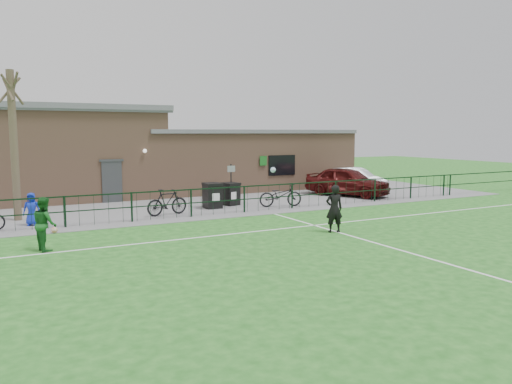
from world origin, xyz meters
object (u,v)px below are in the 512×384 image
wheelie_bin_right (230,195)px  outfield_player (45,224)px  ball_ground (54,230)px  spectator_child (32,209)px  car_silver (354,180)px  car_maroon (347,181)px  wheelie_bin_left (212,196)px  bicycle_d (167,202)px  bicycle_e (280,195)px  bare_tree (14,146)px  sign_post (231,184)px

wheelie_bin_right → outfield_player: (-8.89, -5.85, 0.29)m
ball_ground → spectator_child: bearing=107.1°
car_silver → outfield_player: (-17.63, -7.28, 0.08)m
spectator_child → car_maroon: bearing=19.8°
wheelie_bin_left → bicycle_d: (-2.51, -0.98, 0.02)m
car_maroon → bicycle_d: size_ratio=2.49×
wheelie_bin_right → bicycle_e: (1.90, -1.59, 0.04)m
wheelie_bin_left → spectator_child: 7.85m
wheelie_bin_left → outfield_player: (-7.73, -5.35, 0.25)m
wheelie_bin_right → bicycle_d: bicycle_d is taller
bare_tree → wheelie_bin_right: bare_tree is taller
car_silver → wheelie_bin_left: bearing=-172.2°
car_maroon → spectator_child: bearing=160.4°
car_silver → bicycle_e: car_silver is taller
bare_tree → bicycle_d: size_ratio=3.17×
sign_post → bicycle_e: size_ratio=0.96×
ball_ground → wheelie_bin_right: bearing=21.1°
wheelie_bin_left → wheelie_bin_right: 1.27m
car_silver → ball_ground: car_silver is taller
spectator_child → ball_ground: 2.07m
bare_tree → outfield_player: 6.44m
sign_post → bicycle_d: bearing=-156.8°
wheelie_bin_right → bicycle_e: bicycle_e is taller
bicycle_d → wheelie_bin_left: bearing=-79.8°
car_maroon → bicycle_e: (-5.42, -1.81, -0.26)m
bare_tree → spectator_child: bearing=-74.5°
wheelie_bin_right → wheelie_bin_left: bearing=-170.9°
outfield_player → ball_ground: size_ratio=7.19×
ball_ground → car_maroon: bearing=12.4°
wheelie_bin_right → sign_post: size_ratio=0.51×
wheelie_bin_left → car_silver: car_silver is taller
wheelie_bin_left → car_silver: 10.09m
bicycle_d → ball_ground: size_ratio=8.33×
wheelie_bin_left → wheelie_bin_right: size_ratio=1.09×
bicycle_d → bicycle_e: bearing=-102.2°
sign_post → ball_ground: 9.18m
bicycle_d → car_maroon: bearing=-92.3°
bicycle_d → bicycle_e: size_ratio=0.91×
bare_tree → car_maroon: 16.85m
car_maroon → wheelie_bin_right: bearing=156.7°
car_maroon → bicycle_d: 11.13m
car_silver → car_maroon: bearing=-142.7°
spectator_child → bicycle_e: bearing=13.0°
wheelie_bin_right → ball_ground: bearing=-173.2°
outfield_player → car_maroon: bearing=-81.5°
wheelie_bin_right → car_maroon: car_maroon is taller
sign_post → spectator_child: (-9.07, -1.46, -0.37)m
outfield_player → car_silver: bearing=-79.6°
bicycle_e → sign_post: bearing=59.2°
bicycle_d → ball_ground: 5.05m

